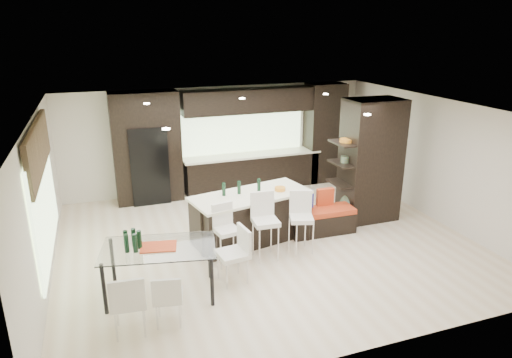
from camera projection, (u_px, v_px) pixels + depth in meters
name	position (u px, v px, depth m)	size (l,w,h in m)	color
ground	(266.00, 242.00, 9.24)	(8.00, 8.00, 0.00)	beige
back_wall	(219.00, 138.00, 11.93)	(8.00, 0.02, 2.70)	silver
left_wall	(40.00, 204.00, 7.54)	(0.02, 7.00, 2.70)	silver
right_wall	(436.00, 159.00, 10.07)	(0.02, 7.00, 2.70)	silver
ceiling	(267.00, 109.00, 8.37)	(8.00, 7.00, 0.02)	white
window_left	(44.00, 200.00, 7.74)	(0.04, 3.20, 1.90)	#B2D199
window_back	(241.00, 130.00, 12.02)	(3.40, 0.04, 1.20)	#B2D199
stone_accent	(38.00, 148.00, 7.46)	(0.08, 3.00, 0.80)	brown
ceiling_spots	(262.00, 108.00, 8.60)	(4.00, 3.00, 0.02)	white
back_cabinetry	(241.00, 140.00, 11.80)	(6.80, 0.68, 2.70)	black
refrigerator	(148.00, 164.00, 11.12)	(0.90, 0.68, 1.90)	black
partition_column	(371.00, 161.00, 9.98)	(1.20, 0.80, 2.70)	black
kitchen_island	(251.00, 217.00, 9.18)	(2.38, 1.02, 0.99)	black
stool_left	(227.00, 241.00, 8.23)	(0.41, 0.41, 0.92)	silver
stool_mid	(265.00, 233.00, 8.43)	(0.45, 0.45, 1.02)	silver
stool_right	(301.00, 229.00, 8.68)	(0.43, 0.43, 0.96)	silver
bench	(322.00, 221.00, 9.57)	(1.39, 0.53, 0.53)	black
floor_vase	(350.00, 194.00, 9.99)	(0.47, 0.47, 1.29)	#4D5D42
dining_table	(160.00, 271.00, 7.30)	(1.77, 0.99, 0.85)	white
chair_near	(168.00, 300.00, 6.61)	(0.41, 0.41, 0.77)	silver
chair_far	(129.00, 305.00, 6.39)	(0.48, 0.48, 0.89)	silver
chair_end	(232.00, 258.00, 7.67)	(0.48, 0.48, 0.89)	silver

